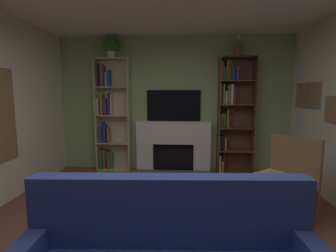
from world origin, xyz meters
TOP-DOWN VIEW (x-y plane):
  - wall_back_accent at (0.00, 2.82)m, footprint 4.78×0.06m
  - fireplace at (0.00, 2.69)m, footprint 1.59×0.49m
  - tv at (0.00, 2.76)m, footprint 1.07×0.06m
  - bookshelf_left at (-1.31, 2.70)m, footprint 0.69×0.27m
  - bookshelf_right at (1.14, 2.67)m, footprint 0.69×0.32m
  - potted_plant at (-1.22, 2.64)m, footprint 0.31×0.31m
  - vase_with_flowers at (1.22, 2.64)m, footprint 0.11×0.11m
  - armchair at (1.51, 0.85)m, footprint 0.86×0.87m

SIDE VIEW (x-z plane):
  - fireplace at x=0.00m, z-range 0.02..1.03m
  - armchair at x=1.51m, z-range 0.03..1.06m
  - bookshelf_left at x=-1.31m, z-range -0.03..2.23m
  - bookshelf_right at x=1.14m, z-range 0.07..2.34m
  - tv at x=0.00m, z-range 1.02..1.64m
  - wall_back_accent at x=0.00m, z-range 0.00..2.71m
  - vase_with_flowers at x=1.22m, z-range 2.22..2.64m
  - potted_plant at x=-1.22m, z-range 2.29..2.69m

